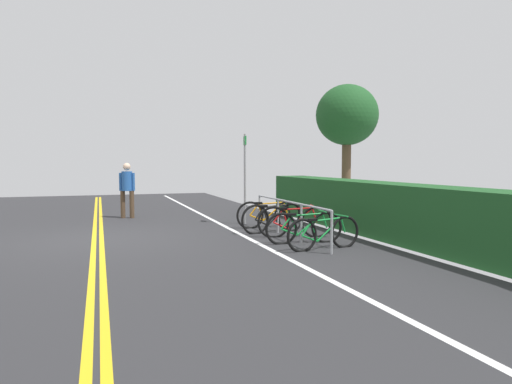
{
  "coord_description": "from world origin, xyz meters",
  "views": [
    {
      "loc": [
        10.87,
        0.06,
        1.74
      ],
      "look_at": [
        1.59,
        3.23,
        1.1
      ],
      "focal_mm": 32.24,
      "sensor_mm": 36.0,
      "label": 1
    }
  ],
  "objects_px": {
    "bicycle_1": "(273,218)",
    "pedestrian": "(127,186)",
    "bicycle_3": "(304,228)",
    "sign_post_near": "(245,171)",
    "bicycle_4": "(324,233)",
    "bike_rack": "(289,211)",
    "tree_near_left": "(347,116)",
    "bicycle_0": "(269,214)",
    "bicycle_2": "(295,222)"
  },
  "relations": [
    {
      "from": "bicycle_1",
      "to": "bicycle_2",
      "type": "distance_m",
      "value": 0.83
    },
    {
      "from": "bicycle_4",
      "to": "tree_near_left",
      "type": "height_order",
      "value": "tree_near_left"
    },
    {
      "from": "bicycle_3",
      "to": "pedestrian",
      "type": "distance_m",
      "value": 6.73
    },
    {
      "from": "bicycle_1",
      "to": "bicycle_3",
      "type": "xyz_separation_m",
      "value": [
        1.6,
        0.09,
        -0.02
      ]
    },
    {
      "from": "bicycle_3",
      "to": "tree_near_left",
      "type": "relative_size",
      "value": 0.39
    },
    {
      "from": "bicycle_1",
      "to": "pedestrian",
      "type": "distance_m",
      "value": 5.34
    },
    {
      "from": "bicycle_3",
      "to": "bicycle_4",
      "type": "xyz_separation_m",
      "value": [
        0.76,
        0.08,
        -0.01
      ]
    },
    {
      "from": "bicycle_4",
      "to": "pedestrian",
      "type": "distance_m",
      "value": 7.43
    },
    {
      "from": "bicycle_0",
      "to": "bicycle_1",
      "type": "relative_size",
      "value": 1.02
    },
    {
      "from": "pedestrian",
      "to": "tree_near_left",
      "type": "relative_size",
      "value": 0.38
    },
    {
      "from": "bicycle_4",
      "to": "pedestrian",
      "type": "height_order",
      "value": "pedestrian"
    },
    {
      "from": "bike_rack",
      "to": "bicycle_0",
      "type": "relative_size",
      "value": 2.35
    },
    {
      "from": "bicycle_0",
      "to": "bicycle_1",
      "type": "distance_m",
      "value": 0.87
    },
    {
      "from": "bike_rack",
      "to": "pedestrian",
      "type": "relative_size",
      "value": 2.44
    },
    {
      "from": "sign_post_near",
      "to": "tree_near_left",
      "type": "xyz_separation_m",
      "value": [
        -2.06,
        4.39,
        1.83
      ]
    },
    {
      "from": "bicycle_0",
      "to": "pedestrian",
      "type": "xyz_separation_m",
      "value": [
        -3.37,
        -3.42,
        0.63
      ]
    },
    {
      "from": "tree_near_left",
      "to": "bicycle_2",
      "type": "bearing_deg",
      "value": -40.97
    },
    {
      "from": "bicycle_2",
      "to": "pedestrian",
      "type": "xyz_separation_m",
      "value": [
        -5.01,
        -3.46,
        0.62
      ]
    },
    {
      "from": "bicycle_3",
      "to": "pedestrian",
      "type": "bearing_deg",
      "value": -150.32
    },
    {
      "from": "pedestrian",
      "to": "sign_post_near",
      "type": "relative_size",
      "value": 0.68
    },
    {
      "from": "bicycle_4",
      "to": "tree_near_left",
      "type": "bearing_deg",
      "value": 146.67
    },
    {
      "from": "bicycle_4",
      "to": "tree_near_left",
      "type": "relative_size",
      "value": 0.38
    },
    {
      "from": "bicycle_3",
      "to": "sign_post_near",
      "type": "bearing_deg",
      "value": -175.19
    },
    {
      "from": "bicycle_0",
      "to": "bicycle_1",
      "type": "bearing_deg",
      "value": -13.12
    },
    {
      "from": "bicycle_1",
      "to": "bike_rack",
      "type": "bearing_deg",
      "value": 6.57
    },
    {
      "from": "bicycle_0",
      "to": "bicycle_3",
      "type": "relative_size",
      "value": 1.03
    },
    {
      "from": "bicycle_2",
      "to": "tree_near_left",
      "type": "bearing_deg",
      "value": 139.03
    },
    {
      "from": "bicycle_1",
      "to": "bicycle_3",
      "type": "height_order",
      "value": "bicycle_1"
    },
    {
      "from": "bicycle_0",
      "to": "tree_near_left",
      "type": "xyz_separation_m",
      "value": [
        -2.93,
        4.01,
        2.97
      ]
    },
    {
      "from": "bicycle_3",
      "to": "sign_post_near",
      "type": "xyz_separation_m",
      "value": [
        -3.32,
        -0.28,
        1.16
      ]
    },
    {
      "from": "bike_rack",
      "to": "sign_post_near",
      "type": "xyz_separation_m",
      "value": [
        -2.49,
        -0.28,
        0.88
      ]
    },
    {
      "from": "sign_post_near",
      "to": "bicycle_3",
      "type": "bearing_deg",
      "value": 4.81
    },
    {
      "from": "bicycle_0",
      "to": "bicycle_3",
      "type": "height_order",
      "value": "bicycle_0"
    },
    {
      "from": "tree_near_left",
      "to": "bike_rack",
      "type": "bearing_deg",
      "value": -42.13
    },
    {
      "from": "bicycle_2",
      "to": "bicycle_4",
      "type": "bearing_deg",
      "value": -2.26
    },
    {
      "from": "bicycle_3",
      "to": "sign_post_near",
      "type": "distance_m",
      "value": 3.53
    },
    {
      "from": "bike_rack",
      "to": "bicycle_4",
      "type": "distance_m",
      "value": 1.62
    },
    {
      "from": "bicycle_2",
      "to": "bicycle_0",
      "type": "bearing_deg",
      "value": -178.88
    },
    {
      "from": "bicycle_2",
      "to": "tree_near_left",
      "type": "relative_size",
      "value": 0.39
    },
    {
      "from": "bicycle_4",
      "to": "bicycle_3",
      "type": "bearing_deg",
      "value": -174.04
    },
    {
      "from": "bicycle_4",
      "to": "bicycle_1",
      "type": "bearing_deg",
      "value": -175.96
    },
    {
      "from": "bicycle_0",
      "to": "bicycle_2",
      "type": "xyz_separation_m",
      "value": [
        1.64,
        0.03,
        0.01
      ]
    },
    {
      "from": "bicycle_1",
      "to": "pedestrian",
      "type": "height_order",
      "value": "pedestrian"
    },
    {
      "from": "bike_rack",
      "to": "bicycle_2",
      "type": "height_order",
      "value": "bike_rack"
    },
    {
      "from": "bicycle_1",
      "to": "bicycle_2",
      "type": "relative_size",
      "value": 1.01
    },
    {
      "from": "bicycle_1",
      "to": "bicycle_2",
      "type": "bearing_deg",
      "value": 15.95
    },
    {
      "from": "bicycle_0",
      "to": "bicycle_4",
      "type": "relative_size",
      "value": 1.04
    },
    {
      "from": "bicycle_1",
      "to": "bicycle_4",
      "type": "distance_m",
      "value": 2.37
    },
    {
      "from": "bike_rack",
      "to": "bicycle_3",
      "type": "relative_size",
      "value": 2.42
    },
    {
      "from": "bike_rack",
      "to": "tree_near_left",
      "type": "xyz_separation_m",
      "value": [
        -4.55,
        4.11,
        2.71
      ]
    }
  ]
}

